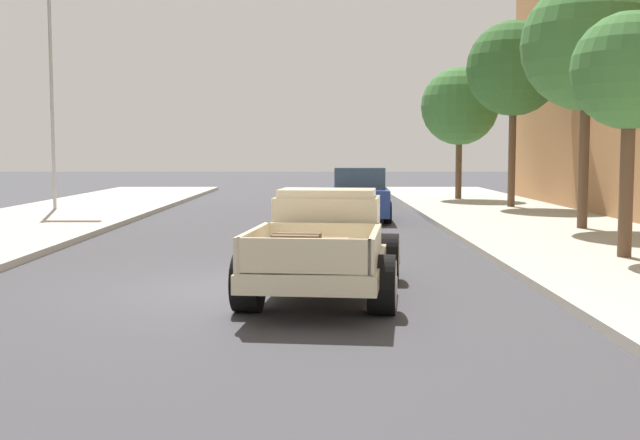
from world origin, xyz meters
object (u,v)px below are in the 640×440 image
(car_background_blue, at_px, (359,196))
(hotrod_truck_cream, at_px, (327,243))
(street_tree_farthest, at_px, (460,107))
(street_tree_third, at_px, (514,69))
(street_tree_second, at_px, (587,46))
(flagpole, at_px, (57,44))
(street_tree_nearest, at_px, (630,72))

(car_background_blue, bearing_deg, hotrod_truck_cream, -95.05)
(street_tree_farthest, bearing_deg, street_tree_third, -76.70)
(street_tree_second, xyz_separation_m, street_tree_third, (0.07, 8.04, 0.23))
(flagpole, distance_m, street_tree_farthest, 16.01)
(flagpole, distance_m, street_tree_second, 17.22)
(street_tree_farthest, bearing_deg, flagpole, -158.19)
(street_tree_nearest, height_order, street_tree_third, street_tree_third)
(car_background_blue, xyz_separation_m, street_tree_farthest, (4.59, 8.56, 3.23))
(street_tree_third, relative_size, street_tree_farthest, 1.21)
(hotrod_truck_cream, distance_m, street_tree_nearest, 7.01)
(flagpole, relative_size, street_tree_farthest, 1.67)
(street_tree_third, distance_m, street_tree_farthest, 4.91)
(car_background_blue, distance_m, street_tree_third, 8.13)
(hotrod_truck_cream, relative_size, street_tree_third, 0.76)
(hotrod_truck_cream, xyz_separation_m, street_tree_farthest, (5.71, 21.29, 3.24))
(flagpole, height_order, street_tree_farthest, flagpole)
(flagpole, height_order, street_tree_nearest, flagpole)
(hotrod_truck_cream, bearing_deg, street_tree_second, 51.87)
(street_tree_farthest, bearing_deg, street_tree_nearest, -90.08)
(street_tree_farthest, bearing_deg, hotrod_truck_cream, -105.02)
(street_tree_farthest, bearing_deg, car_background_blue, -118.20)
(street_tree_second, relative_size, street_tree_third, 0.96)
(street_tree_nearest, bearing_deg, flagpole, 139.88)
(street_tree_nearest, bearing_deg, street_tree_second, 79.42)
(street_tree_nearest, relative_size, street_tree_third, 0.69)
(street_tree_third, bearing_deg, street_tree_second, -90.53)
(hotrod_truck_cream, height_order, street_tree_second, street_tree_second)
(hotrod_truck_cream, relative_size, street_tree_farthest, 0.93)
(street_tree_second, distance_m, street_tree_farthest, 12.77)
(hotrod_truck_cream, bearing_deg, street_tree_farthest, 74.98)
(street_tree_nearest, bearing_deg, street_tree_farthest, 89.92)
(flagpole, bearing_deg, street_tree_second, -23.25)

